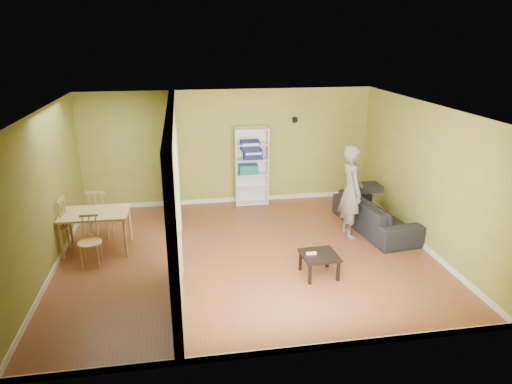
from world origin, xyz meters
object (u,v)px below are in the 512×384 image
(sofa, at_px, (375,210))
(chair_far, at_px, (101,213))
(chair_near, at_px, (90,241))
(person, at_px, (352,184))
(bookshelf, at_px, (251,166))
(chair_left, at_px, (54,227))
(dining_table, at_px, (95,216))
(coffee_table, at_px, (319,257))

(sofa, distance_m, chair_far, 5.37)
(chair_near, height_order, chair_far, chair_far)
(sofa, bearing_deg, person, 101.85)
(bookshelf, height_order, chair_left, bookshelf)
(person, relative_size, dining_table, 1.82)
(sofa, xyz_separation_m, coffee_table, (-1.65, -1.63, -0.09))
(chair_left, relative_size, chair_near, 1.20)
(person, relative_size, coffee_table, 3.75)
(bookshelf, distance_m, chair_far, 3.45)
(bookshelf, relative_size, chair_left, 1.71)
(dining_table, height_order, chair_far, chair_far)
(person, bearing_deg, chair_near, 94.96)
(bookshelf, distance_m, chair_near, 4.07)
(chair_left, bearing_deg, bookshelf, 122.63)
(sofa, bearing_deg, chair_far, 77.57)
(coffee_table, bearing_deg, bookshelf, 99.15)
(person, xyz_separation_m, coffee_table, (-1.02, -1.42, -0.74))
(coffee_table, height_order, chair_left, chair_left)
(sofa, xyz_separation_m, chair_left, (-6.05, -0.11, 0.11))
(coffee_table, xyz_separation_m, chair_far, (-3.70, 2.13, 0.17))
(sofa, xyz_separation_m, chair_near, (-5.36, -0.65, 0.02))
(dining_table, relative_size, chair_far, 1.19)
(dining_table, distance_m, chair_near, 0.62)
(bookshelf, relative_size, chair_far, 1.80)
(chair_left, xyz_separation_m, chair_near, (0.69, -0.53, -0.09))
(dining_table, xyz_separation_m, chair_left, (-0.71, -0.04, -0.13))
(sofa, relative_size, dining_table, 1.84)
(dining_table, bearing_deg, chair_far, 90.68)
(bookshelf, bearing_deg, sofa, -40.58)
(bookshelf, bearing_deg, chair_left, -152.27)
(dining_table, distance_m, chair_far, 0.59)
(bookshelf, xyz_separation_m, chair_far, (-3.13, -1.40, -0.40))
(chair_left, distance_m, chair_far, 0.93)
(dining_table, height_order, chair_left, chair_left)
(chair_far, bearing_deg, sofa, -175.47)
(chair_near, distance_m, chair_far, 1.15)
(coffee_table, height_order, chair_far, chair_far)
(coffee_table, xyz_separation_m, dining_table, (-3.69, 1.56, 0.33))
(coffee_table, relative_size, dining_table, 0.48)
(chair_near, bearing_deg, sofa, 7.17)
(person, distance_m, bookshelf, 2.65)
(chair_far, bearing_deg, coffee_table, 159.92)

